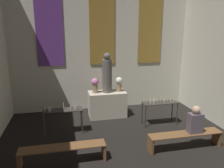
# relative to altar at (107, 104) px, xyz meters

# --- Properties ---
(wall_back) EXTENTS (7.00, 0.16, 5.52)m
(wall_back) POSITION_rel_altar_xyz_m (0.00, 1.00, 2.34)
(wall_back) COLOR beige
(wall_back) RESTS_ON ground_plane
(altar) EXTENTS (1.32, 0.68, 0.91)m
(altar) POSITION_rel_altar_xyz_m (0.00, 0.00, 0.00)
(altar) COLOR #BCB29E
(altar) RESTS_ON ground_plane
(statue) EXTENTS (0.34, 0.34, 1.39)m
(statue) POSITION_rel_altar_xyz_m (0.00, 0.00, 1.09)
(statue) COLOR #5B5651
(statue) RESTS_ON altar
(flower_vase_left) EXTENTS (0.25, 0.25, 0.52)m
(flower_vase_left) POSITION_rel_altar_xyz_m (-0.43, -0.00, 0.75)
(flower_vase_left) COLOR #937A5B
(flower_vase_left) RESTS_ON altar
(flower_vase_right) EXTENTS (0.25, 0.25, 0.52)m
(flower_vase_right) POSITION_rel_altar_xyz_m (0.43, -0.00, 0.75)
(flower_vase_right) COLOR #937A5B
(flower_vase_right) RESTS_ON altar
(candle_rack_left) EXTENTS (1.15, 0.39, 0.95)m
(candle_rack_left) POSITION_rel_altar_xyz_m (-1.56, -1.04, 0.19)
(candle_rack_left) COLOR #332D28
(candle_rack_left) RESTS_ON ground_plane
(candle_rack_right) EXTENTS (1.15, 0.39, 0.94)m
(candle_rack_right) POSITION_rel_altar_xyz_m (1.55, -1.04, 0.19)
(candle_rack_right) COLOR #332D28
(candle_rack_right) RESTS_ON ground_plane
(pew_back_left) EXTENTS (1.99, 0.36, 0.43)m
(pew_back_left) POSITION_rel_altar_xyz_m (-1.57, -2.62, -0.14)
(pew_back_left) COLOR brown
(pew_back_left) RESTS_ON ground_plane
(pew_back_right) EXTENTS (1.99, 0.36, 0.43)m
(pew_back_right) POSITION_rel_altar_xyz_m (1.57, -2.62, -0.14)
(pew_back_right) COLOR brown
(pew_back_right) RESTS_ON ground_plane
(person_seated) EXTENTS (0.36, 0.24, 0.73)m
(person_seated) POSITION_rel_altar_xyz_m (1.82, -2.62, 0.30)
(person_seated) COLOR #564C56
(person_seated) RESTS_ON pew_back_right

